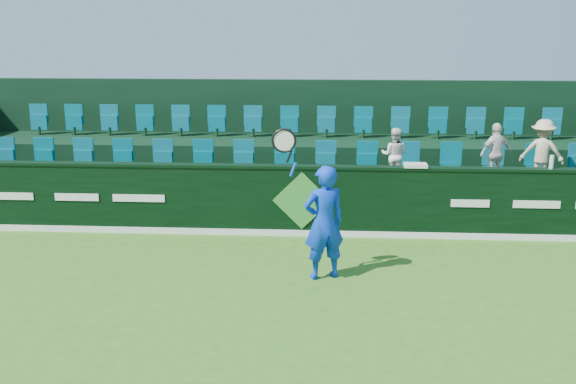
# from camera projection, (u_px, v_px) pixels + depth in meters

# --- Properties ---
(ground) EXTENTS (60.00, 60.00, 0.00)m
(ground) POSITION_uv_depth(u_px,v_px,m) (290.00, 331.00, 8.39)
(ground) COLOR #366D1A
(ground) RESTS_ON ground
(sponsor_hoarding) EXTENTS (16.00, 0.25, 1.35)m
(sponsor_hoarding) POSITION_uv_depth(u_px,v_px,m) (302.00, 200.00, 12.08)
(sponsor_hoarding) COLOR black
(sponsor_hoarding) RESTS_ON ground
(stand_tier_front) EXTENTS (16.00, 2.00, 0.80)m
(stand_tier_front) POSITION_uv_depth(u_px,v_px,m) (304.00, 199.00, 13.21)
(stand_tier_front) COLOR black
(stand_tier_front) RESTS_ON ground
(stand_tier_back) EXTENTS (16.00, 1.80, 1.30)m
(stand_tier_back) POSITION_uv_depth(u_px,v_px,m) (307.00, 167.00, 14.98)
(stand_tier_back) COLOR black
(stand_tier_back) RESTS_ON ground
(stand_rear) EXTENTS (16.00, 4.10, 2.60)m
(stand_rear) POSITION_uv_depth(u_px,v_px,m) (308.00, 140.00, 15.27)
(stand_rear) COLOR black
(stand_rear) RESTS_ON ground
(seat_row_front) EXTENTS (13.50, 0.50, 0.60)m
(seat_row_front) POSITION_uv_depth(u_px,v_px,m) (305.00, 162.00, 13.42)
(seat_row_front) COLOR #0A6273
(seat_row_front) RESTS_ON stand_tier_front
(seat_row_back) EXTENTS (13.50, 0.50, 0.60)m
(seat_row_back) POSITION_uv_depth(u_px,v_px,m) (308.00, 125.00, 15.03)
(seat_row_back) COLOR #0A6273
(seat_row_back) RESTS_ON stand_tier_back
(tennis_player) EXTENTS (1.25, 0.65, 2.45)m
(tennis_player) POSITION_uv_depth(u_px,v_px,m) (324.00, 222.00, 9.95)
(tennis_player) COLOR #0C38D0
(tennis_player) RESTS_ON ground
(spectator_left) EXTENTS (0.61, 0.52, 1.09)m
(spectator_left) POSITION_uv_depth(u_px,v_px,m) (394.00, 155.00, 12.89)
(spectator_left) COLOR white
(spectator_left) RESTS_ON stand_tier_front
(spectator_middle) EXTENTS (0.77, 0.55, 1.21)m
(spectator_middle) POSITION_uv_depth(u_px,v_px,m) (496.00, 153.00, 12.76)
(spectator_middle) COLOR silver
(spectator_middle) RESTS_ON stand_tier_front
(spectator_right) EXTENTS (0.94, 0.73, 1.29)m
(spectator_right) POSITION_uv_depth(u_px,v_px,m) (542.00, 152.00, 12.70)
(spectator_right) COLOR beige
(spectator_right) RESTS_ON stand_tier_front
(towel) EXTENTS (0.42, 0.27, 0.06)m
(towel) POSITION_uv_depth(u_px,v_px,m) (415.00, 165.00, 11.78)
(towel) COLOR silver
(towel) RESTS_ON sponsor_hoarding
(drinks_bottle) EXTENTS (0.08, 0.08, 0.25)m
(drinks_bottle) POSITION_uv_depth(u_px,v_px,m) (552.00, 162.00, 11.62)
(drinks_bottle) COLOR silver
(drinks_bottle) RESTS_ON sponsor_hoarding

